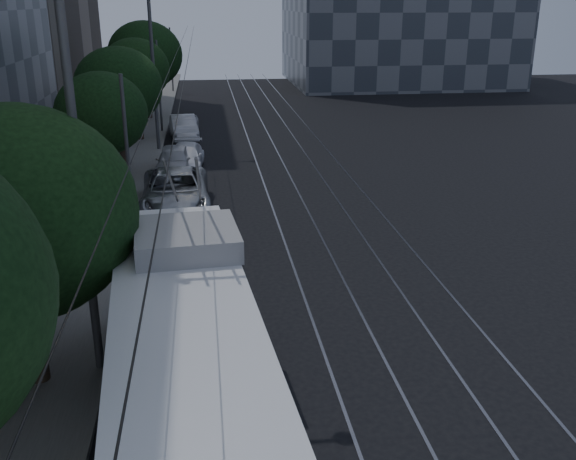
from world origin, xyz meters
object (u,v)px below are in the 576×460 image
Objects in this scene: car_white_a at (174,160)px; trolleybus at (189,382)px; pickup_silver at (176,191)px; car_white_c at (184,127)px; car_white_b at (186,157)px; streetlamp_near at (92,113)px; streetlamp_far at (159,40)px; car_white_d at (186,123)px.

trolleybus is at bearing -84.53° from car_white_a.
pickup_silver is 15.06m from car_white_c.
pickup_silver is 7.16m from car_white_b.
car_white_a is 0.41× the size of streetlamp_near.
streetlamp_far is at bearing 93.39° from pickup_silver.
streetlamp_near is (-0.70, -18.50, 5.49)m from car_white_a.
car_white_c is at bearing 88.52° from pickup_silver.
trolleybus is 1.23× the size of streetlamp_near.
car_white_a is 0.99× the size of car_white_b.
trolleybus is 3.58× the size of car_white_d.
trolleybus is 27.94m from streetlamp_far.
car_white_d is (0.36, 11.20, -0.13)m from car_white_a.
car_white_a reaches higher than car_white_d.
streetlamp_near is (-1.06, -29.70, 5.61)m from car_white_d.
pickup_silver is at bearing -96.54° from car_white_c.
car_white_d is at bearing 79.36° from streetlamp_far.
car_white_a is (-1.12, 21.95, -1.01)m from trolleybus.
streetlamp_near is 0.99× the size of streetlamp_far.
trolleybus is 15.94m from pickup_silver.
car_white_a is 0.41× the size of streetlamp_far.
trolleybus is 23.08m from car_white_b.
streetlamp_far reaches higher than pickup_silver.
car_white_b is 20.42m from streetlamp_near.
pickup_silver is 1.39× the size of car_white_b.
pickup_silver is (-0.83, 15.89, -0.90)m from trolleybus.
car_white_c is at bearing 90.69° from car_white_a.
car_white_d is (0.08, 17.26, -0.24)m from pickup_silver.
trolleybus reaches higher than car_white_a.
streetlamp_far is at bearing -92.47° from car_white_d.
car_white_a is at bearing 88.06° from trolleybus.
streetlamp_near is at bearing -95.97° from pickup_silver.
car_white_a and car_white_c have the same top height.
streetlamp_near is at bearing -89.61° from car_white_a.
car_white_a is at bearing 91.24° from pickup_silver.
streetlamp_near reaches higher than car_white_c.
streetlamp_near is (-0.99, -27.50, 5.49)m from car_white_c.
streetlamp_far reaches higher than car_white_c.
trolleybus is 2.96× the size of car_white_a.
car_white_a is at bearing -83.68° from car_white_d.
trolleybus is 1.21× the size of streetlamp_far.
car_white_d is at bearing 87.95° from streetlamp_near.
car_white_c is 0.43× the size of streetlamp_near.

